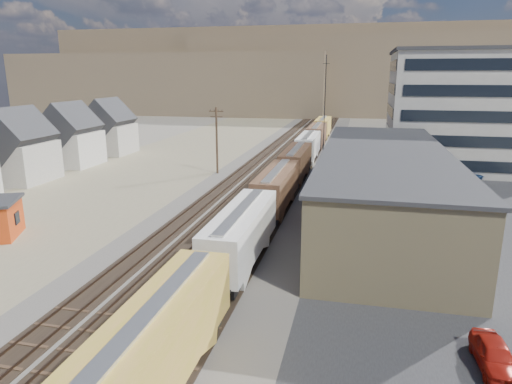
% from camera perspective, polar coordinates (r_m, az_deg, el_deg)
% --- Properties ---
extents(ground, '(300.00, 300.00, 0.00)m').
position_cam_1_polar(ground, '(30.04, -13.84, -15.36)').
color(ground, '#6B6356').
rests_on(ground, ground).
extents(ballast_bed, '(18.00, 200.00, 0.06)m').
position_cam_1_polar(ballast_bed, '(75.54, 3.18, 3.29)').
color(ballast_bed, '#4C4742').
rests_on(ballast_bed, ground).
extents(dirt_yard, '(24.00, 180.00, 0.03)m').
position_cam_1_polar(dirt_yard, '(72.39, -14.04, 2.36)').
color(dirt_yard, '#796F53').
rests_on(dirt_yard, ground).
extents(asphalt_lot, '(26.00, 120.00, 0.04)m').
position_cam_1_polar(asphalt_lot, '(60.66, 21.57, -0.55)').
color(asphalt_lot, '#232326').
rests_on(asphalt_lot, ground).
extents(rail_tracks, '(11.40, 200.00, 0.24)m').
position_cam_1_polar(rail_tracks, '(75.61, 2.77, 3.37)').
color(rail_tracks, black).
rests_on(rail_tracks, ground).
extents(freight_train, '(3.00, 119.74, 4.46)m').
position_cam_1_polar(freight_train, '(57.16, 3.94, 2.43)').
color(freight_train, black).
rests_on(freight_train, ground).
extents(warehouse, '(12.40, 40.40, 7.25)m').
position_cam_1_polar(warehouse, '(49.39, 15.55, 1.01)').
color(warehouse, tan).
rests_on(warehouse, ground).
extents(office_tower, '(22.60, 18.60, 18.45)m').
position_cam_1_polar(office_tower, '(79.74, 24.43, 9.32)').
color(office_tower, '#9E998E').
rests_on(office_tower, ground).
extents(utility_pole_north, '(2.20, 0.32, 10.00)m').
position_cam_1_polar(utility_pole_north, '(68.96, -4.93, 6.61)').
color(utility_pole_north, '#382619').
rests_on(utility_pole_north, ground).
extents(radio_mast, '(1.20, 0.16, 18.00)m').
position_cam_1_polar(radio_mast, '(83.48, 8.59, 10.52)').
color(radio_mast, black).
rests_on(radio_mast, ground).
extents(hills_north, '(265.00, 80.00, 32.00)m').
position_cam_1_polar(hills_north, '(191.36, 9.48, 14.17)').
color(hills_north, brown).
rests_on(hills_north, ground).
extents(parked_car_red, '(1.92, 4.38, 1.47)m').
position_cam_1_polar(parked_car_red, '(27.73, 27.66, -17.68)').
color(parked_car_red, '#9B180E').
rests_on(parked_car_red, ground).
extents(parked_car_blue, '(4.96, 4.87, 1.32)m').
position_cam_1_polar(parked_car_blue, '(73.27, 24.86, 2.10)').
color(parked_car_blue, navy).
rests_on(parked_car_blue, ground).
extents(parked_car_far, '(1.93, 4.37, 1.46)m').
position_cam_1_polar(parked_car_far, '(77.70, 25.82, 2.69)').
color(parked_car_far, white).
rests_on(parked_car_far, ground).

